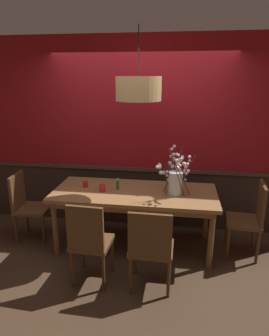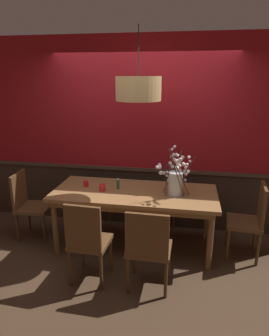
# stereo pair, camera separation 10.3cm
# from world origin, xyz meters

# --- Properties ---
(ground_plane) EXTENTS (24.00, 24.00, 0.00)m
(ground_plane) POSITION_xyz_m (0.00, 0.00, 0.00)
(ground_plane) COLOR #422D1E
(back_wall) EXTENTS (5.37, 0.14, 2.73)m
(back_wall) POSITION_xyz_m (0.00, 0.68, 1.36)
(back_wall) COLOR #2D2119
(back_wall) RESTS_ON ground
(dining_table) EXTENTS (2.09, 0.90, 0.78)m
(dining_table) POSITION_xyz_m (0.00, 0.00, 0.70)
(dining_table) COLOR olive
(dining_table) RESTS_ON ground
(chair_near_side_left) EXTENTS (0.43, 0.42, 0.96)m
(chair_near_side_left) POSITION_xyz_m (-0.36, -0.84, 0.53)
(chair_near_side_left) COLOR brown
(chair_near_side_left) RESTS_ON ground
(chair_far_side_left) EXTENTS (0.48, 0.47, 0.92)m
(chair_far_side_left) POSITION_xyz_m (-0.29, 0.88, 0.52)
(chair_far_side_left) COLOR brown
(chair_far_side_left) RESTS_ON ground
(chair_far_side_right) EXTENTS (0.41, 0.41, 0.95)m
(chair_far_side_right) POSITION_xyz_m (0.33, 0.84, 0.52)
(chair_far_side_right) COLOR brown
(chair_far_side_right) RESTS_ON ground
(chair_near_side_right) EXTENTS (0.46, 0.41, 0.93)m
(chair_near_side_right) POSITION_xyz_m (0.29, -0.84, 0.52)
(chair_near_side_right) COLOR brown
(chair_near_side_right) RESTS_ON ground
(chair_head_west_end) EXTENTS (0.47, 0.44, 0.94)m
(chair_head_west_end) POSITION_xyz_m (-1.49, -0.02, 0.52)
(chair_head_west_end) COLOR brown
(chair_head_west_end) RESTS_ON ground
(chair_head_east_end) EXTENTS (0.45, 0.47, 0.96)m
(chair_head_east_end) POSITION_xyz_m (1.45, -0.00, 0.54)
(chair_head_east_end) COLOR brown
(chair_head_east_end) RESTS_ON ground
(vase_with_blossoms) EXTENTS (0.48, 0.43, 0.62)m
(vase_with_blossoms) POSITION_xyz_m (0.51, -0.01, 0.97)
(vase_with_blossoms) COLOR silver
(vase_with_blossoms) RESTS_ON dining_table
(candle_holder_nearer_center) EXTENTS (0.08, 0.08, 0.09)m
(candle_holder_nearer_center) POSITION_xyz_m (-0.41, -0.06, 0.82)
(candle_holder_nearer_center) COLOR red
(candle_holder_nearer_center) RESTS_ON dining_table
(candle_holder_nearer_edge) EXTENTS (0.07, 0.07, 0.08)m
(candle_holder_nearer_edge) POSITION_xyz_m (-0.67, 0.06, 0.82)
(candle_holder_nearer_edge) COLOR red
(candle_holder_nearer_edge) RESTS_ON dining_table
(condiment_bottle) EXTENTS (0.04, 0.04, 0.14)m
(condiment_bottle) POSITION_xyz_m (-0.23, 0.05, 0.85)
(condiment_bottle) COLOR #2D5633
(condiment_bottle) RESTS_ON dining_table
(pendant_lamp) EXTENTS (0.53, 0.53, 0.82)m
(pendant_lamp) POSITION_xyz_m (0.05, -0.03, 2.05)
(pendant_lamp) COLOR tan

